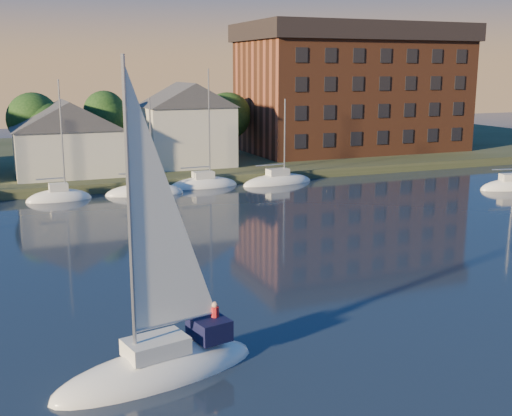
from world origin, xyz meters
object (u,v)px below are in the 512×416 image
condo_block (353,87)px  clubhouse_east (187,124)px  clubhouse_centre (67,137)px  hero_sailboat (160,361)px  drifting_sailboat_right (508,189)px

condo_block → clubhouse_east: bearing=-167.1°
clubhouse_centre → clubhouse_east: bearing=8.1°
clubhouse_east → condo_block: condo_block is taller
clubhouse_centre → clubhouse_east: 14.17m
clubhouse_centre → clubhouse_east: (14.00, 2.00, 0.87)m
condo_block → hero_sailboat: size_ratio=2.21×
clubhouse_centre → clubhouse_east: size_ratio=1.10×
clubhouse_centre → drifting_sailboat_right: 47.25m
clubhouse_centre → drifting_sailboat_right: size_ratio=1.13×
hero_sailboat → drifting_sailboat_right: 51.48m
clubhouse_centre → condo_block: size_ratio=0.37×
clubhouse_east → hero_sailboat: size_ratio=0.75×
condo_block → clubhouse_centre: bearing=-168.8°
drifting_sailboat_right → condo_block: bearing=106.3°
hero_sailboat → drifting_sailboat_right: size_ratio=1.37×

